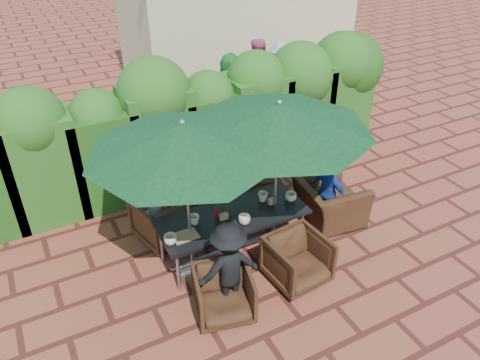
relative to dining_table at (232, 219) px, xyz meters
name	(u,v)px	position (x,y,z in m)	size (l,w,h in m)	color
ground	(243,246)	(0.22, 0.08, -0.67)	(80.00, 80.00, 0.00)	brown
dining_table	(232,219)	(0.00, 0.00, 0.00)	(2.22, 0.90, 0.75)	black
umbrella_left	(183,138)	(-0.68, -0.03, 1.54)	(2.53, 2.53, 2.46)	gray
umbrella_right	(279,117)	(0.68, -0.06, 1.54)	(2.64, 2.64, 2.46)	gray
chair_far_left	(163,217)	(-0.80, 0.87, -0.26)	(0.80, 0.75, 0.82)	black
chair_far_mid	(203,201)	(-0.04, 1.02, -0.31)	(0.72, 0.67, 0.74)	black
chair_far_right	(254,186)	(0.91, 0.99, -0.27)	(0.79, 0.74, 0.81)	black
chair_near_left	(223,292)	(-0.63, -0.99, -0.30)	(0.74, 0.69, 0.76)	black
chair_near_right	(298,258)	(0.57, -0.91, -0.27)	(0.78, 0.73, 0.80)	black
chair_end_right	(329,193)	(1.85, 0.10, -0.18)	(1.13, 0.74, 0.99)	black
adult_far_left	(156,202)	(-0.86, 0.95, 0.00)	(0.67, 0.40, 1.35)	silver
adult_far_mid	(208,193)	(0.00, 0.91, -0.09)	(0.42, 0.34, 1.16)	#1C3A98
adult_far_right	(251,178)	(0.85, 0.99, -0.09)	(0.56, 0.34, 1.17)	black
adult_near_left	(229,267)	(-0.50, -0.88, 0.00)	(0.86, 0.39, 1.34)	black
adult_end_right	(328,192)	(1.77, 0.02, -0.08)	(0.69, 0.35, 1.18)	#1C3A98
child_left	(185,205)	(-0.37, 0.97, -0.23)	(0.32, 0.26, 0.88)	#C24479
child_right	(222,187)	(0.38, 1.14, -0.23)	(0.32, 0.26, 0.89)	#9F55B8
pedestrian_a	(230,89)	(2.04, 4.17, 0.17)	(1.57, 0.56, 1.68)	green
pedestrian_b	(256,76)	(2.90, 4.49, 0.22)	(0.86, 0.53, 1.80)	#C24479
pedestrian_c	(281,75)	(3.58, 4.46, 0.14)	(1.04, 0.48, 1.63)	#9D9CA5
cup_a	(170,239)	(-1.02, -0.18, 0.15)	(0.18, 0.18, 0.14)	beige
cup_b	(194,220)	(-0.57, 0.07, 0.15)	(0.15, 0.15, 0.14)	beige
cup_c	(244,219)	(0.07, -0.25, 0.14)	(0.17, 0.17, 0.14)	beige
cup_d	(263,197)	(0.58, 0.11, 0.15)	(0.15, 0.15, 0.14)	beige
cup_e	(291,197)	(0.96, -0.08, 0.14)	(0.17, 0.17, 0.14)	beige
ketchup_bottle	(216,212)	(-0.23, 0.07, 0.16)	(0.04, 0.04, 0.17)	#B20C0A
sauce_bottle	(228,211)	(-0.06, 0.03, 0.16)	(0.04, 0.04, 0.17)	#4C230C
serving_tray	(185,236)	(-0.79, -0.13, 0.08)	(0.35, 0.25, 0.02)	#98724A
number_block_left	(224,216)	(-0.15, -0.02, 0.13)	(0.12, 0.06, 0.10)	tan
number_block_right	(272,201)	(0.67, -0.02, 0.13)	(0.12, 0.06, 0.10)	tan
hedge_wall	(178,115)	(0.13, 2.40, 0.66)	(9.10, 1.60, 2.47)	#16360E
building	(237,18)	(3.72, 7.07, 0.93)	(6.20, 3.08, 3.20)	beige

